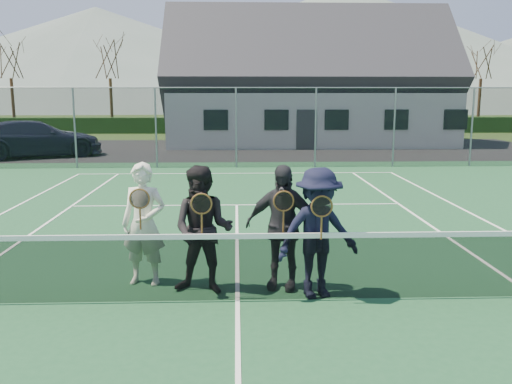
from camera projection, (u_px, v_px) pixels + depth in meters
ground at (236, 150)px, 26.99m from camera, size 220.00×220.00×0.00m
court_surface at (238, 302)px, 7.33m from camera, size 30.00×30.00×0.02m
tarmac_carpark at (156, 150)px, 26.84m from camera, size 40.00×12.00×0.01m
hedge_row at (236, 125)px, 38.69m from camera, size 40.00×1.20×1.10m
hill_west at (98, 59)px, 98.20m from camera, size 110.00×110.00×18.00m
hill_centre at (344, 48)px, 99.46m from camera, size 120.00×120.00×22.00m
car_b at (30, 138)px, 24.47m from camera, size 5.01×3.02×1.56m
car_c at (36, 139)px, 23.89m from camera, size 6.02×4.38×1.62m
court_markings at (238, 301)px, 7.32m from camera, size 11.03×23.83×0.01m
tennis_net at (237, 265)px, 7.23m from camera, size 11.68×0.08×1.10m
perimeter_fence at (236, 128)px, 20.32m from camera, size 30.07×0.07×3.02m
clubhouse at (307, 72)px, 30.35m from camera, size 15.60×8.20×7.70m
tree_a at (9, 50)px, 38.15m from camera, size 3.20×3.20×7.77m
tree_b at (109, 50)px, 38.40m from camera, size 3.20×3.20×7.77m
tree_c at (263, 51)px, 38.80m from camera, size 3.20×3.20×7.77m
tree_d at (401, 51)px, 39.16m from camera, size 3.20×3.20×7.77m
tree_e at (483, 51)px, 39.38m from camera, size 3.20×3.20×7.77m
player_a at (144, 224)px, 7.86m from camera, size 0.73×0.56×1.80m
player_b at (203, 230)px, 7.52m from camera, size 1.00×0.85×1.80m
player_c at (282, 227)px, 7.69m from camera, size 1.14×0.72×1.80m
player_d at (318, 233)px, 7.35m from camera, size 1.30×0.96×1.80m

